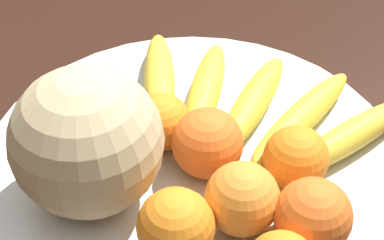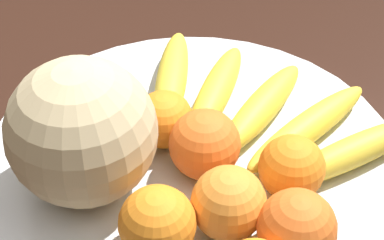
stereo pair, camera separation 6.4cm
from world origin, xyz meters
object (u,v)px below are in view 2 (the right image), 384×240
(orange_front_right, at_px, (293,165))
(kitchen_table, at_px, (171,223))
(banana_bunch, at_px, (256,109))
(orange_mid_center, at_px, (297,228))
(orange_back_right, at_px, (164,119))
(melon, at_px, (82,132))
(fruit_bowl, at_px, (192,161))
(orange_back_left, at_px, (203,147))
(orange_front_left, at_px, (157,224))
(orange_side_extra, at_px, (229,203))
(produce_tag, at_px, (265,229))

(orange_front_right, bearing_deg, kitchen_table, -88.07)
(banana_bunch, xyz_separation_m, orange_mid_center, (0.16, 0.08, 0.02))
(kitchen_table, height_order, orange_back_right, orange_back_right)
(melon, height_order, banana_bunch, melon)
(banana_bunch, height_order, orange_back_right, orange_back_right)
(banana_bunch, bearing_deg, orange_back_right, 139.91)
(kitchen_table, relative_size, fruit_bowl, 3.49)
(orange_front_right, distance_m, orange_mid_center, 0.08)
(fruit_bowl, height_order, orange_front_right, orange_front_right)
(orange_back_left, bearing_deg, kitchen_table, -95.75)
(orange_front_left, bearing_deg, banana_bunch, 168.94)
(orange_front_right, xyz_separation_m, orange_mid_center, (0.08, 0.02, 0.00))
(kitchen_table, relative_size, orange_front_right, 23.80)
(orange_front_left, relative_size, orange_back_left, 0.96)
(kitchen_table, xyz_separation_m, orange_back_left, (0.00, 0.04, 0.14))
(banana_bunch, bearing_deg, orange_side_extra, -161.47)
(fruit_bowl, xyz_separation_m, orange_back_left, (0.02, 0.02, 0.04))
(orange_front_right, relative_size, produce_tag, 0.67)
(fruit_bowl, height_order, orange_back_left, orange_back_left)
(fruit_bowl, xyz_separation_m, orange_front_left, (0.12, 0.01, 0.04))
(melon, xyz_separation_m, orange_side_extra, (0.01, 0.15, -0.04))
(melon, bearing_deg, orange_mid_center, 85.49)
(orange_front_left, xyz_separation_m, orange_front_right, (-0.11, 0.10, -0.00))
(fruit_bowl, relative_size, orange_back_right, 7.17)
(fruit_bowl, xyz_separation_m, orange_mid_center, (0.09, 0.13, 0.04))
(fruit_bowl, bearing_deg, orange_front_right, 83.92)
(fruit_bowl, relative_size, orange_front_left, 6.37)
(orange_side_extra, bearing_deg, orange_front_right, 147.52)
(kitchen_table, distance_m, orange_back_left, 0.14)
(kitchen_table, relative_size, melon, 10.80)
(orange_mid_center, bearing_deg, orange_back_right, -121.89)
(orange_front_right, height_order, orange_mid_center, orange_mid_center)
(orange_side_extra, height_order, produce_tag, orange_side_extra)
(orange_front_right, bearing_deg, produce_tag, -9.29)
(orange_front_left, distance_m, orange_front_right, 0.15)
(orange_mid_center, bearing_deg, fruit_bowl, -125.05)
(orange_back_left, xyz_separation_m, produce_tag, (0.05, 0.08, -0.03))
(melon, relative_size, orange_side_extra, 2.05)
(melon, bearing_deg, orange_back_right, 150.09)
(orange_front_right, relative_size, orange_side_extra, 0.93)
(banana_bunch, xyz_separation_m, orange_side_extra, (0.15, 0.01, 0.02))
(kitchen_table, bearing_deg, orange_front_left, 15.67)
(banana_bunch, xyz_separation_m, produce_tag, (0.15, 0.05, -0.02))
(banana_bunch, relative_size, orange_back_right, 5.35)
(orange_mid_center, distance_m, orange_side_extra, 0.06)
(melon, distance_m, orange_front_right, 0.20)
(orange_mid_center, relative_size, orange_back_right, 1.14)
(orange_front_left, bearing_deg, melon, -118.52)
(melon, bearing_deg, orange_back_left, 117.33)
(fruit_bowl, distance_m, orange_front_left, 0.13)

